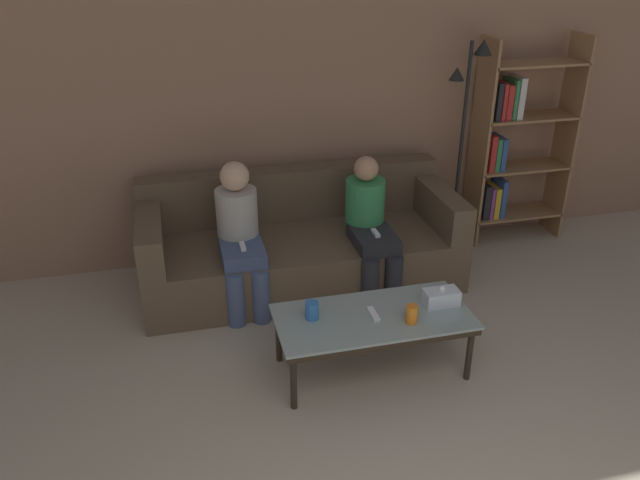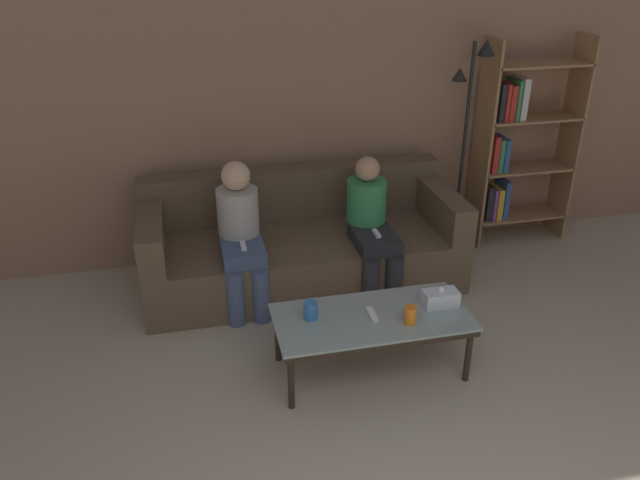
{
  "view_description": "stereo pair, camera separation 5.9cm",
  "coord_description": "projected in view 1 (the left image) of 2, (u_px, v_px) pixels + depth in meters",
  "views": [
    {
      "loc": [
        -0.9,
        -0.66,
        2.52
      ],
      "look_at": [
        0.0,
        2.97,
        0.66
      ],
      "focal_mm": 35.0,
      "sensor_mm": 36.0,
      "label": 1
    },
    {
      "loc": [
        -0.85,
        -0.67,
        2.52
      ],
      "look_at": [
        0.0,
        2.97,
        0.66
      ],
      "focal_mm": 35.0,
      "sensor_mm": 36.0,
      "label": 2
    }
  ],
  "objects": [
    {
      "name": "coffee_table",
      "position": [
        373.0,
        321.0,
        3.83
      ],
      "size": [
        1.2,
        0.57,
        0.41
      ],
      "color": "#8C9E99",
      "rests_on": "ground_plane"
    },
    {
      "name": "cup_near_right",
      "position": [
        312.0,
        310.0,
        3.75
      ],
      "size": [
        0.08,
        0.08,
        0.11
      ],
      "color": "#3372BF",
      "rests_on": "coffee_table"
    },
    {
      "name": "seated_person_left_end",
      "position": [
        240.0,
        233.0,
        4.48
      ],
      "size": [
        0.31,
        0.63,
        1.07
      ],
      "color": "#47567A",
      "rests_on": "ground_plane"
    },
    {
      "name": "couch",
      "position": [
        300.0,
        245.0,
        4.9
      ],
      "size": [
        2.41,
        0.96,
        0.83
      ],
      "color": "brown",
      "rests_on": "ground_plane"
    },
    {
      "name": "wall_back",
      "position": [
        283.0,
        102.0,
        4.93
      ],
      "size": [
        12.0,
        0.06,
        2.6
      ],
      "color": "#9E755B",
      "rests_on": "ground_plane"
    },
    {
      "name": "bookshelf",
      "position": [
        511.0,
        144.0,
        5.33
      ],
      "size": [
        0.85,
        0.32,
        1.77
      ],
      "color": "#9E754C",
      "rests_on": "ground_plane"
    },
    {
      "name": "standing_lamp",
      "position": [
        465.0,
        128.0,
        5.0
      ],
      "size": [
        0.31,
        0.26,
        1.78
      ],
      "color": "black",
      "rests_on": "ground_plane"
    },
    {
      "name": "seated_person_mid_left",
      "position": [
        370.0,
        223.0,
        4.69
      ],
      "size": [
        0.31,
        0.66,
        1.03
      ],
      "color": "#28282D",
      "rests_on": "ground_plane"
    },
    {
      "name": "game_remote",
      "position": [
        373.0,
        314.0,
        3.8
      ],
      "size": [
        0.04,
        0.15,
        0.02
      ],
      "color": "white",
      "rests_on": "coffee_table"
    },
    {
      "name": "cup_near_left",
      "position": [
        412.0,
        314.0,
        3.72
      ],
      "size": [
        0.07,
        0.07,
        0.11
      ],
      "color": "orange",
      "rests_on": "coffee_table"
    },
    {
      "name": "tissue_box",
      "position": [
        441.0,
        297.0,
        3.9
      ],
      "size": [
        0.22,
        0.12,
        0.13
      ],
      "color": "silver",
      "rests_on": "coffee_table"
    }
  ]
}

